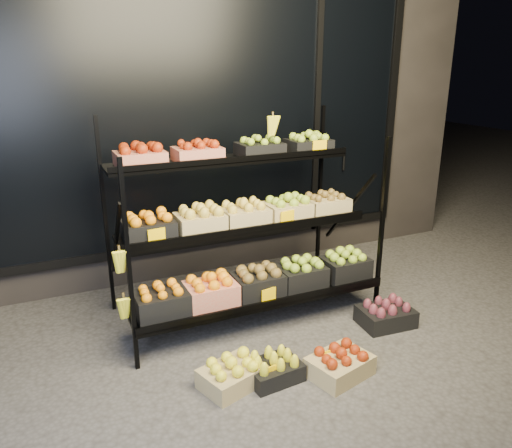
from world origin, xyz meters
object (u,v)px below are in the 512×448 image
display_rack (245,226)px  floor_crate_midright (340,363)px  floor_crate_midleft (274,368)px  floor_crate_left (232,373)px

display_rack → floor_crate_midright: display_rack is taller
display_rack → floor_crate_midleft: (-0.20, -0.93, -0.70)m
floor_crate_left → floor_crate_midright: floor_crate_midright is taller
floor_crate_midleft → floor_crate_midright: bearing=-24.0°
floor_crate_midleft → floor_crate_midright: floor_crate_midright is taller
display_rack → floor_crate_left: display_rack is taller
floor_crate_midright → floor_crate_left: bearing=150.1°
floor_crate_midleft → display_rack: bearing=72.6°
floor_crate_left → floor_crate_midright: (0.71, -0.20, 0.00)m
display_rack → floor_crate_midright: size_ratio=4.60×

